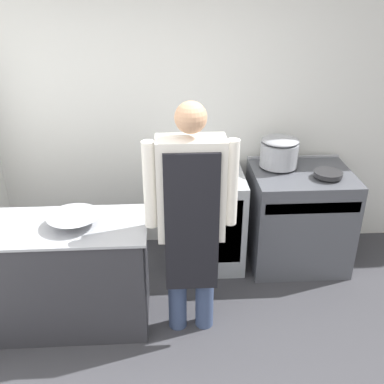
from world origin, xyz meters
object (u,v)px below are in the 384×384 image
fridge_unit (205,219)px  mixing_bowl (74,220)px  stove (298,217)px  person_cook (191,211)px  stock_pot (279,151)px  saute_pan (328,174)px

fridge_unit → mixing_bowl: 1.37m
fridge_unit → stove: bearing=-3.5°
fridge_unit → person_cook: size_ratio=0.50×
person_cook → stock_pot: (0.85, 0.98, 0.04)m
mixing_bowl → stock_pot: (1.68, 0.87, 0.15)m
mixing_bowl → stock_pot: size_ratio=1.12×
stove → saute_pan: (0.18, -0.13, 0.50)m
fridge_unit → stock_pot: 0.92m
fridge_unit → person_cook: (-0.18, -0.91, 0.58)m
fridge_unit → saute_pan: size_ratio=3.64×
stove → mixing_bowl: size_ratio=2.47×
person_cook → saute_pan: person_cook is taller
stove → person_cook: 1.47m
saute_pan → person_cook: bearing=-149.2°
mixing_bowl → stock_pot: stock_pot is taller
person_cook → saute_pan: bearing=30.8°
fridge_unit → stock_pot: stock_pot is taller
stock_pot → mixing_bowl: bearing=-152.6°
stock_pot → saute_pan: (0.37, -0.26, -0.12)m
mixing_bowl → stove: bearing=21.6°
fridge_unit → mixing_bowl: bearing=-141.9°
person_cook → mixing_bowl: person_cook is taller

